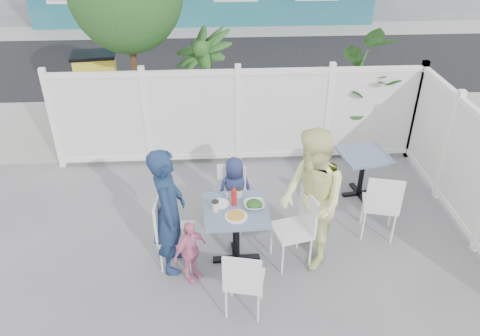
{
  "coord_description": "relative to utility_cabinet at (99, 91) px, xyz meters",
  "views": [
    {
      "loc": [
        -0.26,
        -4.39,
        4.0
      ],
      "look_at": [
        0.01,
        0.37,
        1.09
      ],
      "focal_mm": 35.0,
      "sensor_mm": 36.0,
      "label": 1
    }
  ],
  "objects": [
    {
      "name": "ground",
      "position": [
        2.43,
        -4.0,
        -0.67
      ],
      "size": [
        80.0,
        80.0,
        0.0
      ],
      "primitive_type": "plane",
      "color": "slate"
    },
    {
      "name": "near_sidewalk",
      "position": [
        2.43,
        -0.2,
        -0.66
      ],
      "size": [
        24.0,
        2.6,
        0.01
      ],
      "primitive_type": "cube",
      "color": "gray",
      "rests_on": "ground"
    },
    {
      "name": "street",
      "position": [
        2.43,
        3.5,
        -0.66
      ],
      "size": [
        24.0,
        5.0,
        0.01
      ],
      "primitive_type": "cube",
      "color": "black",
      "rests_on": "ground"
    },
    {
      "name": "far_sidewalk",
      "position": [
        2.43,
        6.6,
        -0.66
      ],
      "size": [
        24.0,
        1.6,
        0.01
      ],
      "primitive_type": "cube",
      "color": "gray",
      "rests_on": "ground"
    },
    {
      "name": "fence_back",
      "position": [
        2.53,
        -1.6,
        0.12
      ],
      "size": [
        5.86,
        0.08,
        1.6
      ],
      "color": "white",
      "rests_on": "ground"
    },
    {
      "name": "fence_right",
      "position": [
        5.43,
        -3.4,
        0.12
      ],
      "size": [
        0.08,
        3.66,
        1.6
      ],
      "rotation": [
        0.0,
        0.0,
        1.57
      ],
      "color": "white",
      "rests_on": "ground"
    },
    {
      "name": "utility_cabinet",
      "position": [
        0.0,
        0.0,
        0.0
      ],
      "size": [
        0.78,
        0.6,
        1.33
      ],
      "primitive_type": "cube",
      "rotation": [
        0.0,
        0.0,
        0.13
      ],
      "color": "gold",
      "rests_on": "ground"
    },
    {
      "name": "potted_shrub_a",
      "position": [
        2.0,
        -0.9,
        0.35
      ],
      "size": [
        1.58,
        1.58,
        2.02
      ],
      "primitive_type": "imported",
      "rotation": [
        0.0,
        0.0,
        5.32
      ],
      "color": "#1D3F19",
      "rests_on": "ground"
    },
    {
      "name": "potted_shrub_b",
      "position": [
        4.42,
        -1.0,
        0.27
      ],
      "size": [
        1.49,
        1.72,
        1.88
      ],
      "primitive_type": "imported",
      "rotation": [
        0.0,
        0.0,
        1.55
      ],
      "color": "#1D3F19",
      "rests_on": "ground"
    },
    {
      "name": "main_table",
      "position": [
        2.38,
        -4.03,
        -0.06
      ],
      "size": [
        0.77,
        0.77,
        0.79
      ],
      "rotation": [
        0.0,
        0.0,
        0.04
      ],
      "color": "#3E5172",
      "rests_on": "ground"
    },
    {
      "name": "spare_table",
      "position": [
        4.29,
        -2.7,
        -0.13
      ],
      "size": [
        0.75,
        0.75,
        0.69
      ],
      "rotation": [
        0.0,
        0.0,
        0.15
      ],
      "color": "#3E5172",
      "rests_on": "ground"
    },
    {
      "name": "chair_left",
      "position": [
        1.58,
        -4.01,
        -0.13
      ],
      "size": [
        0.44,
        0.45,
        0.93
      ],
      "rotation": [
        0.0,
        0.0,
        -1.64
      ],
      "color": "white",
      "rests_on": "ground"
    },
    {
      "name": "chair_right",
      "position": [
        3.12,
        -4.05,
        -0.1
      ],
      "size": [
        0.52,
        0.53,
        0.97
      ],
      "rotation": [
        0.0,
        0.0,
        1.82
      ],
      "color": "white",
      "rests_on": "ground"
    },
    {
      "name": "chair_back",
      "position": [
        2.34,
        -3.27,
        -0.17
      ],
      "size": [
        0.46,
        0.45,
        0.85
      ],
      "rotation": [
        0.0,
        0.0,
        2.93
      ],
      "color": "white",
      "rests_on": "ground"
    },
    {
      "name": "chair_near",
      "position": [
        2.41,
        -4.88,
        -0.16
      ],
      "size": [
        0.47,
        0.46,
        0.88
      ],
      "rotation": [
        0.0,
        0.0,
        -0.22
      ],
      "color": "white",
      "rests_on": "ground"
    },
    {
      "name": "chair_spare",
      "position": [
        4.24,
        -3.68,
        -0.11
      ],
      "size": [
        0.52,
        0.51,
        0.96
      ],
      "rotation": [
        0.0,
        0.0,
        -0.25
      ],
      "color": "white",
      "rests_on": "ground"
    },
    {
      "name": "man",
      "position": [
        1.61,
        -4.06,
        0.14
      ],
      "size": [
        0.39,
        0.59,
        1.6
      ],
      "primitive_type": "imported",
      "rotation": [
        0.0,
        0.0,
        1.58
      ],
      "color": "#182B4D",
      "rests_on": "ground"
    },
    {
      "name": "woman",
      "position": [
        3.25,
        -4.04,
        0.21
      ],
      "size": [
        0.84,
        0.98,
        1.76
      ],
      "primitive_type": "imported",
      "rotation": [
        0.0,
        0.0,
        -1.35
      ],
      "color": "#E8F15D",
      "rests_on": "ground"
    },
    {
      "name": "boy",
      "position": [
        2.4,
        -3.22,
        -0.18
      ],
      "size": [
        0.54,
        0.41,
        0.98
      ],
      "primitive_type": "imported",
      "rotation": [
        0.0,
        0.0,
        3.37
      ],
      "color": "navy",
      "rests_on": "ground"
    },
    {
      "name": "toddler",
      "position": [
        1.84,
        -4.3,
        -0.26
      ],
      "size": [
        0.48,
        0.47,
        0.81
      ],
      "primitive_type": "imported",
      "rotation": [
        0.0,
        0.0,
        0.76
      ],
      "color": "pink",
      "rests_on": "ground"
    },
    {
      "name": "plate_main",
      "position": [
        2.37,
        -4.19,
        0.13
      ],
      "size": [
        0.26,
        0.26,
        0.02
      ],
      "primitive_type": "cylinder",
      "color": "white",
      "rests_on": "main_table"
    },
    {
      "name": "plate_side",
      "position": [
        2.2,
        -3.92,
        0.13
      ],
      "size": [
        0.21,
        0.21,
        0.01
      ],
      "primitive_type": "cylinder",
      "color": "white",
      "rests_on": "main_table"
    },
    {
      "name": "salad_bowl",
      "position": [
        2.59,
        -4.01,
        0.15
      ],
      "size": [
        0.24,
        0.24,
        0.06
      ],
      "primitive_type": "imported",
      "color": "white",
      "rests_on": "main_table"
    },
    {
      "name": "coffee_cup_a",
      "position": [
        2.14,
        -4.05,
        0.18
      ],
      "size": [
        0.08,
        0.08,
        0.12
      ],
      "primitive_type": "cylinder",
      "color": "beige",
      "rests_on": "main_table"
    },
    {
      "name": "coffee_cup_b",
      "position": [
        2.43,
        -3.79,
        0.17
      ],
      "size": [
        0.07,
        0.07,
        0.11
      ],
      "primitive_type": "cylinder",
      "color": "beige",
      "rests_on": "main_table"
    },
    {
      "name": "ketchup_bottle",
      "position": [
        2.36,
        -3.94,
        0.22
      ],
      "size": [
        0.06,
        0.06,
        0.2
      ],
      "primitive_type": "cylinder",
      "color": "#AE1615",
      "rests_on": "main_table"
    },
    {
      "name": "salt_shaker",
      "position": [
        2.29,
        -3.8,
        0.15
      ],
      "size": [
        0.03,
        0.03,
        0.06
      ],
      "primitive_type": "cylinder",
      "color": "white",
      "rests_on": "main_table"
    },
    {
      "name": "pepper_shaker",
      "position": [
        2.34,
        -3.76,
        0.15
      ],
      "size": [
        0.03,
        0.03,
        0.06
      ],
      "primitive_type": "cylinder",
      "color": "black",
      "rests_on": "main_table"
    }
  ]
}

